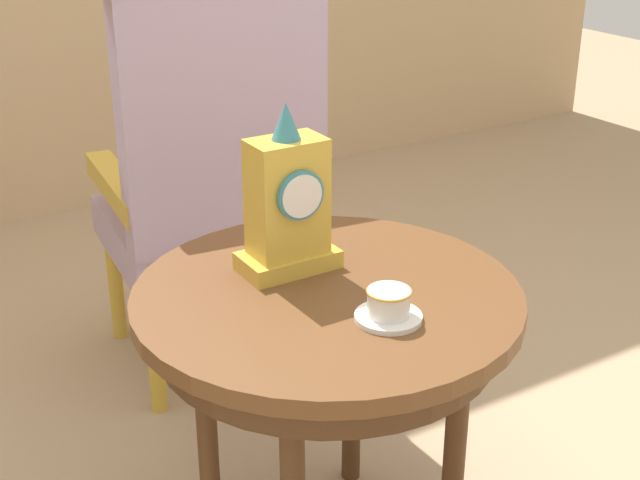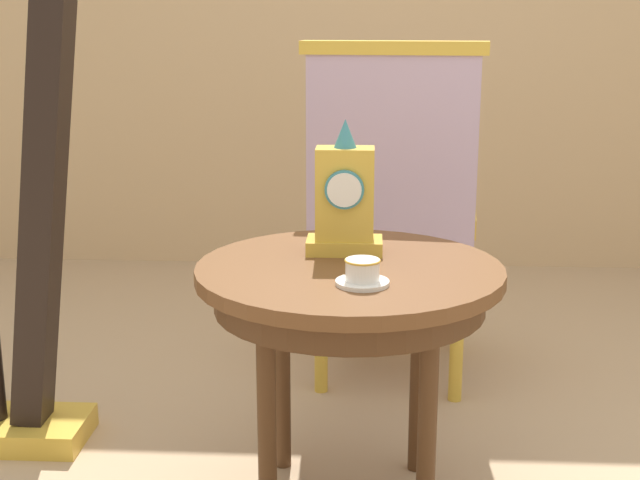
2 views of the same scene
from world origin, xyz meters
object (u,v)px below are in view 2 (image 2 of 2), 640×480
harp (24,202)px  mantel_clock (345,200)px  side_table (349,295)px  teacup_left (362,273)px  armchair (394,212)px

harp → mantel_clock: bearing=-10.7°
side_table → harp: harp is taller
side_table → teacup_left: bearing=-78.4°
side_table → armchair: (0.13, 0.78, 0.03)m
teacup_left → harp: (-0.93, 0.44, 0.06)m
armchair → mantel_clock: bearing=-102.2°
teacup_left → harp: bearing=154.7°
teacup_left → side_table: bearing=101.6°
teacup_left → mantel_clock: 0.30m
armchair → harp: 1.14m
teacup_left → armchair: (0.10, 0.93, -0.07)m
mantel_clock → armchair: bearing=77.8°
armchair → harp: harp is taller
side_table → teacup_left: (0.03, -0.15, 0.10)m
side_table → harp: 0.96m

